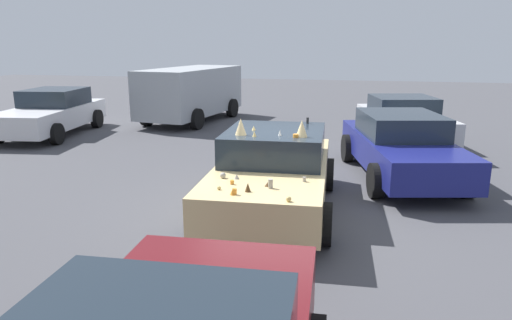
{
  "coord_description": "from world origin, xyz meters",
  "views": [
    {
      "loc": [
        -7.75,
        -1.45,
        2.9
      ],
      "look_at": [
        0.0,
        0.3,
        0.9
      ],
      "focal_mm": 32.85,
      "sensor_mm": 36.0,
      "label": 1
    }
  ],
  "objects_px": {
    "art_car_decorated": "(273,171)",
    "parked_van_far_right": "(191,91)",
    "parked_sedan_row_back_far": "(401,146)",
    "parked_sedan_near_right": "(51,113)",
    "parked_sedan_behind_left": "(403,121)"
  },
  "relations": [
    {
      "from": "parked_van_far_right",
      "to": "parked_sedan_near_right",
      "type": "bearing_deg",
      "value": 143.41
    },
    {
      "from": "parked_van_far_right",
      "to": "parked_sedan_row_back_far",
      "type": "relative_size",
      "value": 1.08
    },
    {
      "from": "art_car_decorated",
      "to": "parked_sedan_near_right",
      "type": "bearing_deg",
      "value": -125.86
    },
    {
      "from": "art_car_decorated",
      "to": "parked_van_far_right",
      "type": "relative_size",
      "value": 0.85
    },
    {
      "from": "parked_van_far_right",
      "to": "parked_sedan_behind_left",
      "type": "relative_size",
      "value": 1.22
    },
    {
      "from": "parked_van_far_right",
      "to": "art_car_decorated",
      "type": "bearing_deg",
      "value": -143.13
    },
    {
      "from": "parked_van_far_right",
      "to": "parked_sedan_row_back_far",
      "type": "height_order",
      "value": "parked_van_far_right"
    },
    {
      "from": "art_car_decorated",
      "to": "parked_sedan_behind_left",
      "type": "distance_m",
      "value": 6.53
    },
    {
      "from": "art_car_decorated",
      "to": "parked_sedan_row_back_far",
      "type": "relative_size",
      "value": 0.92
    },
    {
      "from": "parked_sedan_row_back_far",
      "to": "parked_sedan_near_right",
      "type": "height_order",
      "value": "parked_sedan_near_right"
    },
    {
      "from": "parked_sedan_row_back_far",
      "to": "parked_sedan_near_right",
      "type": "xyz_separation_m",
      "value": [
        2.68,
        10.6,
        -0.0
      ]
    },
    {
      "from": "art_car_decorated",
      "to": "parked_van_far_right",
      "type": "bearing_deg",
      "value": -154.61
    },
    {
      "from": "art_car_decorated",
      "to": "parked_sedan_behind_left",
      "type": "height_order",
      "value": "art_car_decorated"
    },
    {
      "from": "parked_sedan_behind_left",
      "to": "parked_sedan_row_back_far",
      "type": "distance_m",
      "value": 3.35
    },
    {
      "from": "parked_sedan_row_back_far",
      "to": "parked_sedan_near_right",
      "type": "relative_size",
      "value": 1.02
    }
  ]
}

